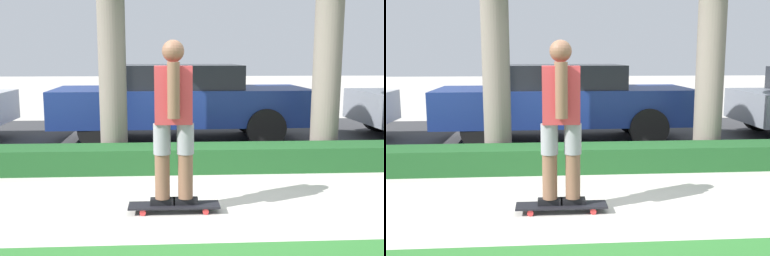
# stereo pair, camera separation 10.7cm
# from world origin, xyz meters

# --- Properties ---
(ground_plane) EXTENTS (60.00, 60.00, 0.00)m
(ground_plane) POSITION_xyz_m (0.00, 0.00, 0.00)
(ground_plane) COLOR #BCB7AD
(street_asphalt) EXTENTS (17.99, 5.00, 0.01)m
(street_asphalt) POSITION_xyz_m (0.00, 4.20, 0.00)
(street_asphalt) COLOR #38383A
(street_asphalt) RESTS_ON ground_plane
(hedge_row) EXTENTS (17.99, 0.60, 0.35)m
(hedge_row) POSITION_xyz_m (0.00, 1.60, 0.18)
(hedge_row) COLOR #1E5123
(hedge_row) RESTS_ON ground_plane
(skateboard) EXTENTS (0.97, 0.24, 0.09)m
(skateboard) POSITION_xyz_m (-0.39, -0.16, 0.07)
(skateboard) COLOR black
(skateboard) RESTS_ON ground_plane
(skater_person) EXTENTS (0.50, 0.44, 1.72)m
(skater_person) POSITION_xyz_m (-0.39, -0.16, 1.01)
(skater_person) COLOR black
(skater_person) RESTS_ON skateboard
(parked_car_middle) EXTENTS (4.83, 1.83, 1.47)m
(parked_car_middle) POSITION_xyz_m (-0.21, 3.88, 0.79)
(parked_car_middle) COLOR navy
(parked_car_middle) RESTS_ON ground_plane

